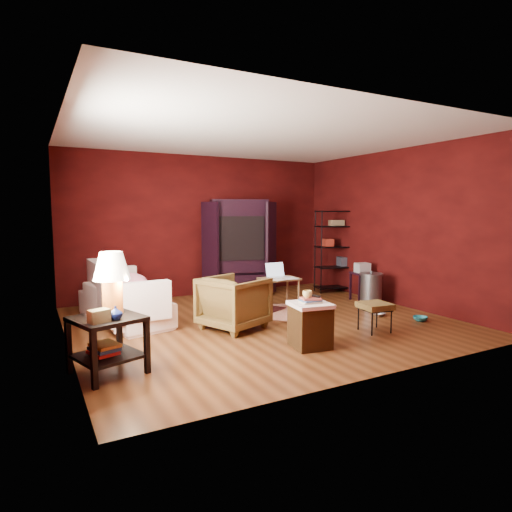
{
  "coord_description": "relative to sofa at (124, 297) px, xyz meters",
  "views": [
    {
      "loc": [
        -3.13,
        -5.65,
        1.7
      ],
      "look_at": [
        0.0,
        0.2,
        1.0
      ],
      "focal_mm": 30.0,
      "sensor_mm": 36.0,
      "label": 1
    }
  ],
  "objects": [
    {
      "name": "side_table",
      "position": [
        -0.54,
        -2.05,
        0.38
      ],
      "size": [
        0.81,
        0.81,
        1.27
      ],
      "rotation": [
        0.0,
        0.0,
        0.31
      ],
      "color": "black",
      "rests_on": "ground"
    },
    {
      "name": "sofa",
      "position": [
        0.0,
        0.0,
        0.0
      ],
      "size": [
        0.97,
        2.01,
        0.76
      ],
      "primitive_type": "imported",
      "rotation": [
        0.0,
        0.0,
        1.79
      ],
      "color": "white",
      "rests_on": "ground"
    },
    {
      "name": "hamper",
      "position": [
        1.79,
        -2.4,
        -0.08
      ],
      "size": [
        0.52,
        0.52,
        0.65
      ],
      "rotation": [
        0.0,
        0.0,
        -0.14
      ],
      "color": "#3A210D",
      "rests_on": "ground"
    },
    {
      "name": "vase",
      "position": [
        -0.52,
        -2.29,
        0.3
      ],
      "size": [
        0.18,
        0.18,
        0.14
      ],
      "primitive_type": "imported",
      "rotation": [
        0.0,
        0.0,
        0.35
      ],
      "color": "#0E1746",
      "rests_on": "side_table"
    },
    {
      "name": "pet_bowl_steel",
      "position": [
        3.7,
        -1.62,
        -0.27
      ],
      "size": [
        0.21,
        0.06,
        0.21
      ],
      "primitive_type": "imported",
      "rotation": [
        0.0,
        0.0,
        0.04
      ],
      "color": "silver",
      "rests_on": "ground"
    },
    {
      "name": "pet_bowl_turquoise",
      "position": [
        4.05,
        -2.15,
        -0.27
      ],
      "size": [
        0.23,
        0.13,
        0.22
      ],
      "primitive_type": "imported",
      "rotation": [
        0.0,
        0.0,
        -0.32
      ],
      "color": "teal",
      "rests_on": "ground"
    },
    {
      "name": "trash_can",
      "position": [
        4.1,
        -1.01,
        -0.08
      ],
      "size": [
        0.51,
        0.51,
        0.64
      ],
      "rotation": [
        0.0,
        0.0,
        0.28
      ],
      "color": "slate",
      "rests_on": "ground"
    },
    {
      "name": "small_stand",
      "position": [
        4.3,
        -0.56,
        0.16
      ],
      "size": [
        0.41,
        0.41,
        0.72
      ],
      "rotation": [
        0.0,
        0.0,
        -0.14
      ],
      "color": "black",
      "rests_on": "ground"
    },
    {
      "name": "armchair",
      "position": [
        1.32,
        -1.17,
        0.04
      ],
      "size": [
        1.01,
        1.04,
        0.84
      ],
      "primitive_type": "imported",
      "rotation": [
        0.0,
        0.0,
        1.95
      ],
      "color": "black",
      "rests_on": "ground"
    },
    {
      "name": "laptop_desk",
      "position": [
        2.51,
        -0.46,
        0.12
      ],
      "size": [
        0.65,
        0.52,
        0.8
      ],
      "rotation": [
        0.0,
        0.0,
        -0.01
      ],
      "color": "brown",
      "rests_on": "ground"
    },
    {
      "name": "rug_round",
      "position": [
        2.56,
        -0.7,
        -0.37
      ],
      "size": [
        1.44,
        1.44,
        0.01
      ],
      "rotation": [
        0.0,
        0.0,
        -0.18
      ],
      "color": "beige",
      "rests_on": "ground"
    },
    {
      "name": "tv_armoire",
      "position": [
        2.5,
        1.09,
        0.63
      ],
      "size": [
        1.46,
        1.05,
        1.93
      ],
      "rotation": [
        0.0,
        0.0,
        -0.28
      ],
      "color": "black",
      "rests_on": "ground"
    },
    {
      "name": "mug",
      "position": [
        1.75,
        -2.39,
        0.31
      ],
      "size": [
        0.13,
        0.1,
        0.12
      ],
      "primitive_type": "imported",
      "rotation": [
        0.0,
        0.0,
        0.1
      ],
      "color": "#E0C66D",
      "rests_on": "hamper"
    },
    {
      "name": "footstool",
      "position": [
        3.01,
        -2.25,
        -0.02
      ],
      "size": [
        0.44,
        0.44,
        0.41
      ],
      "rotation": [
        0.0,
        0.0,
        -0.12
      ],
      "color": "black",
      "rests_on": "ground"
    },
    {
      "name": "room",
      "position": [
        1.83,
        -1.04,
        1.02
      ],
      "size": [
        5.54,
        5.04,
        2.84
      ],
      "color": "brown",
      "rests_on": "ground"
    },
    {
      "name": "sofa_cushions",
      "position": [
        -0.03,
        -0.02,
        0.03
      ],
      "size": [
        0.87,
        2.02,
        0.83
      ],
      "rotation": [
        0.0,
        0.0,
        0.04
      ],
      "color": "white",
      "rests_on": "sofa"
    },
    {
      "name": "rug_oriental",
      "position": [
        1.96,
        -0.38,
        -0.36
      ],
      "size": [
        1.4,
        1.23,
        0.01
      ],
      "rotation": [
        0.0,
        0.0,
        0.47
      ],
      "color": "#511517",
      "rests_on": "ground"
    },
    {
      "name": "wire_shelving",
      "position": [
        4.45,
        0.42,
        0.56
      ],
      "size": [
        0.9,
        0.55,
        1.71
      ],
      "rotation": [
        0.0,
        0.0,
        -0.24
      ],
      "color": "black",
      "rests_on": "ground"
    }
  ]
}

